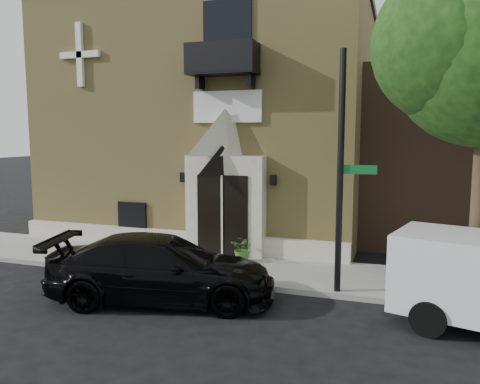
% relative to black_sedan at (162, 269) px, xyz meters
% --- Properties ---
extents(ground, '(120.00, 120.00, 0.00)m').
position_rel_black_sedan_xyz_m(ground, '(1.09, 1.44, -0.80)').
color(ground, black).
rests_on(ground, ground).
extents(sidewalk, '(42.00, 3.00, 0.15)m').
position_rel_black_sedan_xyz_m(sidewalk, '(2.09, 2.94, -0.72)').
color(sidewalk, gray).
rests_on(sidewalk, ground).
extents(church, '(12.20, 11.01, 9.30)m').
position_rel_black_sedan_xyz_m(church, '(-1.89, 9.39, 3.84)').
color(church, tan).
rests_on(church, ground).
extents(black_sedan, '(5.85, 3.46, 1.59)m').
position_rel_black_sedan_xyz_m(black_sedan, '(0.00, 0.00, 0.00)').
color(black_sedan, black).
rests_on(black_sedan, ground).
extents(street_sign, '(0.96, 0.93, 5.89)m').
position_rel_black_sedan_xyz_m(street_sign, '(4.03, 1.66, 2.32)').
color(street_sign, black).
rests_on(street_sign, sidewalk).
extents(fire_hydrant, '(0.48, 0.39, 0.85)m').
position_rel_black_sedan_xyz_m(fire_hydrant, '(6.29, 1.89, -0.23)').
color(fire_hydrant, '#B20720').
rests_on(fire_hydrant, sidewalk).
extents(dumpster, '(1.84, 1.37, 1.07)m').
position_rel_black_sedan_xyz_m(dumpster, '(7.01, 2.26, -0.10)').
color(dumpster, '#103C1C').
rests_on(dumpster, sidewalk).
extents(planter, '(0.82, 0.74, 0.81)m').
position_rel_black_sedan_xyz_m(planter, '(0.94, 3.44, -0.24)').
color(planter, '#436E2F').
rests_on(planter, sidewalk).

